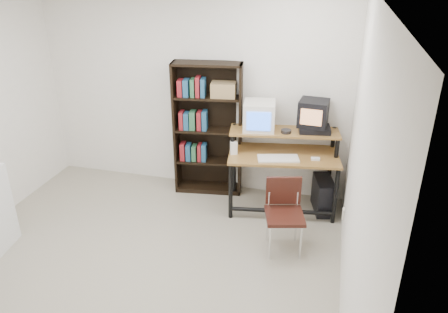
% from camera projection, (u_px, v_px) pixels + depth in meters
% --- Properties ---
extents(floor, '(4.00, 4.00, 0.01)m').
position_uv_depth(floor, '(133.00, 272.00, 4.35)').
color(floor, '#9F9884').
rests_on(floor, ground).
extents(back_wall, '(4.00, 0.01, 2.60)m').
position_uv_depth(back_wall, '(192.00, 91.00, 5.56)').
color(back_wall, white).
rests_on(back_wall, floor).
extents(right_wall, '(0.01, 4.00, 2.60)m').
position_uv_depth(right_wall, '(358.00, 180.00, 3.35)').
color(right_wall, white).
rests_on(right_wall, floor).
extents(computer_desk, '(1.38, 0.84, 0.98)m').
position_uv_depth(computer_desk, '(283.00, 156.00, 5.20)').
color(computer_desk, olive).
rests_on(computer_desk, floor).
extents(crt_monitor, '(0.41, 0.42, 0.35)m').
position_uv_depth(crt_monitor, '(259.00, 116.00, 5.16)').
color(crt_monitor, silver).
rests_on(crt_monitor, computer_desk).
extents(vcr, '(0.39, 0.31, 0.08)m').
position_uv_depth(vcr, '(314.00, 129.00, 5.13)').
color(vcr, black).
rests_on(vcr, computer_desk).
extents(crt_tv, '(0.35, 0.35, 0.31)m').
position_uv_depth(crt_tv, '(313.00, 113.00, 5.08)').
color(crt_tv, black).
rests_on(crt_tv, vcr).
extents(cd_spindle, '(0.14, 0.14, 0.05)m').
position_uv_depth(cd_spindle, '(286.00, 132.00, 5.10)').
color(cd_spindle, '#26262B').
rests_on(cd_spindle, computer_desk).
extents(keyboard, '(0.51, 0.32, 0.03)m').
position_uv_depth(keyboard, '(278.00, 159.00, 5.03)').
color(keyboard, silver).
rests_on(keyboard, computer_desk).
extents(mousepad, '(0.24, 0.21, 0.01)m').
position_uv_depth(mousepad, '(316.00, 160.00, 5.03)').
color(mousepad, black).
rests_on(mousepad, computer_desk).
extents(mouse, '(0.11, 0.07, 0.03)m').
position_uv_depth(mouse, '(315.00, 159.00, 5.01)').
color(mouse, white).
rests_on(mouse, mousepad).
extents(desk_speaker, '(0.10, 0.10, 0.17)m').
position_uv_depth(desk_speaker, '(234.00, 148.00, 5.14)').
color(desk_speaker, silver).
rests_on(desk_speaker, computer_desk).
extents(pc_tower, '(0.30, 0.48, 0.42)m').
position_uv_depth(pc_tower, '(323.00, 195.00, 5.33)').
color(pc_tower, black).
rests_on(pc_tower, floor).
extents(school_chair, '(0.48, 0.48, 0.78)m').
position_uv_depth(school_chair, '(284.00, 208.00, 4.55)').
color(school_chair, black).
rests_on(school_chair, floor).
extents(bookshelf, '(0.89, 0.40, 1.72)m').
position_uv_depth(bookshelf, '(208.00, 127.00, 5.55)').
color(bookshelf, black).
rests_on(bookshelf, floor).
extents(wall_outlet, '(0.02, 0.08, 0.12)m').
position_uv_depth(wall_outlet, '(343.00, 213.00, 4.78)').
color(wall_outlet, beige).
rests_on(wall_outlet, right_wall).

